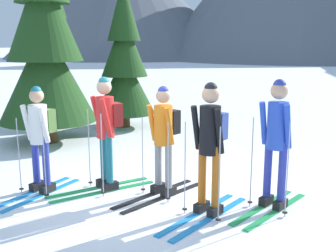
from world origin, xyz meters
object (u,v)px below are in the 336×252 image
Objects in this scene: skier_in_orange at (164,135)px; pine_tree_mid at (47,43)px; skier_in_blue at (276,138)px; skier_in_red at (106,127)px; skier_in_black at (210,141)px; skier_in_white at (40,134)px; pine_tree_near at (44,36)px; pine_tree_far at (124,61)px.

pine_tree_mid reaches higher than skier_in_orange.
pine_tree_mid is (-7.31, 3.01, 1.29)m from skier_in_blue.
skier_in_black is (1.81, -0.11, 0.01)m from skier_in_red.
skier_in_black reaches higher than skier_in_red.
skier_in_white is 0.91× the size of skier_in_blue.
pine_tree_near is at bearing -45.74° from pine_tree_mid.
skier_in_red is at bearing -165.46° from skier_in_orange.
pine_tree_near is (-4.03, 1.61, 1.51)m from skier_in_orange.
skier_in_blue reaches higher than skier_in_black.
skier_in_blue is at bearing 12.02° from skier_in_red.
skier_in_white is 5.22m from pine_tree_far.
skier_in_red is 0.34× the size of pine_tree_near.
skier_in_black is at bearing -20.72° from skier_in_orange.
pine_tree_far is at bearing 131.54° from skier_in_orange.
skier_in_black is 5.50m from pine_tree_near.
skier_in_white is 0.33× the size of pine_tree_mid.
pine_tree_far reaches higher than skier_in_blue.
pine_tree_mid reaches higher than pine_tree_far.
pine_tree_mid is (-4.78, 3.55, 1.29)m from skier_in_red.
pine_tree_near reaches higher than skier_in_red.
skier_in_red is 0.45× the size of pine_tree_far.
pine_tree_far is (2.17, 0.66, -0.48)m from pine_tree_mid.
skier_in_white is 2.67m from skier_in_black.
skier_in_red is at bearing 176.65° from skier_in_black.
pine_tree_far is (-1.80, 4.81, 0.89)m from skier_in_white.
pine_tree_far is at bearing 135.72° from skier_in_black.
skier_in_black is at bearing -44.28° from pine_tree_far.
skier_in_black is 0.34× the size of pine_tree_near.
pine_tree_far reaches higher than skier_in_black.
skier_in_orange is at bearing -21.78° from pine_tree_near.
skier_in_orange reaches higher than skier_in_white.
pine_tree_mid reaches higher than skier_in_black.
skier_in_white is 0.92× the size of skier_in_black.
skier_in_red is 0.94m from skier_in_orange.
pine_tree_near is at bearing 166.94° from skier_in_blue.
skier_in_white is 5.90m from pine_tree_mid.
skier_in_red is 5.02m from pine_tree_far.
skier_in_red is 1.82m from skier_in_black.
skier_in_orange is 0.94× the size of skier_in_black.
skier_in_orange is at bearing 26.00° from skier_in_white.
skier_in_white is 1.02m from skier_in_red.
skier_in_white is 0.99× the size of skier_in_orange.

